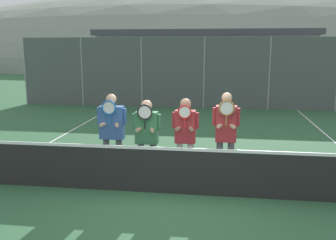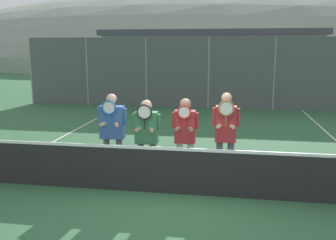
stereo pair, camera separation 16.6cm
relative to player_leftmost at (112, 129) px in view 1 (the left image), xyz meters
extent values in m
plane|color=#2D5B38|center=(1.44, -0.67, -1.07)|extent=(120.00, 120.00, 0.00)
ellipsoid|color=gray|center=(1.44, 59.08, -1.07)|extent=(118.53, 65.85, 23.05)
cube|color=#9EA3A8|center=(1.05, 18.68, 0.65)|extent=(13.69, 5.00, 3.45)
cube|color=#3D4247|center=(1.05, 18.68, 2.56)|extent=(14.19, 5.50, 0.36)
cylinder|color=gray|center=(-7.11, 9.55, 0.51)|extent=(0.06, 0.06, 3.16)
cylinder|color=gray|center=(-4.26, 9.55, 0.51)|extent=(0.06, 0.06, 3.16)
cylinder|color=gray|center=(-1.41, 9.55, 0.51)|extent=(0.06, 0.06, 3.16)
cylinder|color=gray|center=(1.44, 9.55, 0.51)|extent=(0.06, 0.06, 3.16)
cylinder|color=gray|center=(4.29, 9.55, 0.51)|extent=(0.06, 0.06, 3.16)
cube|color=#4C5451|center=(1.44, 9.55, 0.51)|extent=(17.10, 0.02, 3.16)
cube|color=black|center=(1.44, -0.67, -0.65)|extent=(10.89, 0.02, 0.86)
cube|color=white|center=(1.44, -0.67, -0.20)|extent=(10.89, 0.03, 0.06)
cube|color=white|center=(-2.68, 2.33, -1.07)|extent=(0.05, 16.00, 0.01)
cylinder|color=#56565B|center=(-0.14, 0.01, -0.64)|extent=(0.13, 0.13, 0.86)
cylinder|color=#56565B|center=(0.14, 0.01, -0.64)|extent=(0.13, 0.13, 0.86)
cube|color=#335693|center=(0.00, 0.01, 0.13)|extent=(0.49, 0.22, 0.68)
sphere|color=tan|center=(0.00, 0.01, 0.62)|extent=(0.21, 0.21, 0.21)
cylinder|color=#335693|center=(-0.27, 0.01, 0.27)|extent=(0.08, 0.08, 0.34)
cylinder|color=#335693|center=(0.27, 0.01, 0.27)|extent=(0.08, 0.08, 0.34)
cylinder|color=tan|center=(-0.12, -0.08, 0.12)|extent=(0.16, 0.27, 0.08)
cylinder|color=tan|center=(0.12, -0.08, 0.12)|extent=(0.16, 0.27, 0.08)
cylinder|color=#1E5BAD|center=(0.00, -0.17, 0.24)|extent=(0.03, 0.03, 0.20)
torus|color=#1E5BAD|center=(0.00, -0.17, 0.47)|extent=(0.30, 0.03, 0.30)
cylinder|color=silver|center=(0.00, -0.17, 0.47)|extent=(0.25, 0.00, 0.25)
cylinder|color=#56565B|center=(0.63, -0.09, -0.67)|extent=(0.13, 0.13, 0.82)
cylinder|color=#56565B|center=(0.88, -0.09, -0.67)|extent=(0.13, 0.13, 0.82)
cube|color=#337047|center=(0.75, -0.09, 0.07)|extent=(0.45, 0.22, 0.65)
sphere|color=tan|center=(0.75, -0.09, 0.52)|extent=(0.22, 0.22, 0.22)
cylinder|color=#337047|center=(0.50, -0.09, 0.19)|extent=(0.08, 0.08, 0.32)
cylinder|color=#337047|center=(1.00, -0.09, 0.19)|extent=(0.08, 0.08, 0.32)
cylinder|color=tan|center=(0.64, -0.18, 0.05)|extent=(0.16, 0.27, 0.08)
cylinder|color=tan|center=(0.87, -0.18, 0.05)|extent=(0.16, 0.27, 0.08)
cylinder|color=black|center=(0.75, -0.27, 0.17)|extent=(0.03, 0.03, 0.20)
torus|color=black|center=(0.75, -0.27, 0.42)|extent=(0.32, 0.03, 0.32)
cylinder|color=silver|center=(0.75, -0.27, 0.42)|extent=(0.26, 0.00, 0.26)
cylinder|color=white|center=(1.41, 0.01, -0.66)|extent=(0.13, 0.13, 0.83)
cylinder|color=white|center=(1.64, 0.01, -0.66)|extent=(0.13, 0.13, 0.83)
cube|color=maroon|center=(1.52, 0.01, 0.09)|extent=(0.41, 0.22, 0.66)
sphere|color=#997056|center=(1.52, 0.01, 0.55)|extent=(0.22, 0.22, 0.22)
cylinder|color=maroon|center=(1.29, 0.01, 0.22)|extent=(0.08, 0.08, 0.32)
cylinder|color=maroon|center=(1.75, 0.01, 0.22)|extent=(0.08, 0.08, 0.32)
cylinder|color=#997056|center=(1.42, -0.08, 0.08)|extent=(0.16, 0.27, 0.08)
cylinder|color=#997056|center=(1.63, -0.08, 0.08)|extent=(0.16, 0.27, 0.08)
cylinder|color=red|center=(1.52, -0.17, 0.20)|extent=(0.03, 0.03, 0.20)
torus|color=red|center=(1.52, -0.17, 0.42)|extent=(0.28, 0.03, 0.28)
cylinder|color=silver|center=(1.52, -0.17, 0.42)|extent=(0.23, 0.00, 0.23)
cylinder|color=#56565B|center=(2.22, -0.03, -0.63)|extent=(0.13, 0.13, 0.90)
cylinder|color=#56565B|center=(2.44, -0.03, -0.63)|extent=(0.13, 0.13, 0.90)
cube|color=maroon|center=(2.33, -0.03, 0.18)|extent=(0.41, 0.22, 0.71)
sphere|color=tan|center=(2.33, -0.03, 0.70)|extent=(0.20, 0.20, 0.20)
cylinder|color=maroon|center=(2.10, -0.03, 0.32)|extent=(0.08, 0.08, 0.35)
cylinder|color=maroon|center=(2.56, -0.03, 0.32)|extent=(0.08, 0.08, 0.35)
cylinder|color=tan|center=(2.23, -0.12, 0.16)|extent=(0.16, 0.27, 0.08)
cylinder|color=tan|center=(2.43, -0.12, 0.16)|extent=(0.16, 0.27, 0.08)
cylinder|color=#936033|center=(2.33, -0.21, 0.28)|extent=(0.03, 0.03, 0.20)
torus|color=#936033|center=(2.33, -0.21, 0.52)|extent=(0.31, 0.03, 0.31)
cylinder|color=silver|center=(2.33, -0.21, 0.52)|extent=(0.26, 0.00, 0.26)
cube|color=black|center=(-2.85, 12.25, -0.34)|extent=(4.38, 1.75, 0.86)
cube|color=#2D3842|center=(-2.85, 12.25, 0.44)|extent=(2.41, 1.61, 0.71)
cylinder|color=black|center=(-1.43, 11.35, -0.77)|extent=(0.60, 0.16, 0.60)
cylinder|color=black|center=(-1.43, 13.14, -0.77)|extent=(0.60, 0.16, 0.60)
cylinder|color=black|center=(-4.28, 11.35, -0.77)|extent=(0.60, 0.16, 0.60)
cylinder|color=black|center=(-4.28, 13.14, -0.77)|extent=(0.60, 0.16, 0.60)
cube|color=silver|center=(2.29, 12.63, -0.37)|extent=(4.70, 1.79, 0.80)
cube|color=#2D3842|center=(2.29, 12.63, 0.36)|extent=(2.58, 1.65, 0.66)
cylinder|color=black|center=(3.81, 11.72, -0.77)|extent=(0.60, 0.16, 0.60)
cylinder|color=black|center=(3.81, 13.55, -0.77)|extent=(0.60, 0.16, 0.60)
cylinder|color=black|center=(0.76, 11.72, -0.77)|extent=(0.60, 0.16, 0.60)
cylinder|color=black|center=(0.76, 13.55, -0.77)|extent=(0.60, 0.16, 0.60)
cube|color=maroon|center=(7.55, 12.66, -0.35)|extent=(4.61, 1.79, 0.84)
cube|color=#2D3842|center=(7.55, 12.66, 0.42)|extent=(2.54, 1.64, 0.69)
cylinder|color=black|center=(6.05, 11.74, -0.77)|extent=(0.60, 0.16, 0.60)
cylinder|color=black|center=(6.05, 13.57, -0.77)|extent=(0.60, 0.16, 0.60)
camera|label=1|loc=(2.22, -7.32, 1.67)|focal=40.00mm
camera|label=2|loc=(2.38, -7.30, 1.67)|focal=40.00mm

